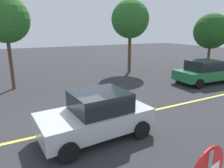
{
  "coord_description": "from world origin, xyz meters",
  "views": [
    {
      "loc": [
        -2.45,
        -7.11,
        3.72
      ],
      "look_at": [
        1.73,
        0.76,
        1.36
      ],
      "focal_mm": 32.85,
      "sensor_mm": 36.0,
      "label": 1
    }
  ],
  "objects": [
    {
      "name": "car_silver_mid_road",
      "position": [
        0.2,
        -0.94,
        0.82
      ],
      "size": [
        4.01,
        2.3,
        1.64
      ],
      "color": "#B7BABF",
      "rests_on": "ground_plane"
    },
    {
      "name": "tree_right_verge",
      "position": [
        -2.08,
        7.2,
        4.33
      ],
      "size": [
        2.86,
        2.86,
        5.78
      ],
      "color": "#513823",
      "rests_on": "ground_plane"
    },
    {
      "name": "tree_centre_verge",
      "position": [
        15.92,
        6.64,
        3.58
      ],
      "size": [
        3.41,
        3.41,
        5.29
      ],
      "color": "#513823",
      "rests_on": "ground_plane"
    },
    {
      "name": "ground_plane",
      "position": [
        0.0,
        0.0,
        0.0
      ],
      "size": [
        80.0,
        80.0,
        0.0
      ],
      "primitive_type": "plane",
      "color": "#2D2D30"
    },
    {
      "name": "lane_marking_centre",
      "position": [
        3.0,
        0.0,
        0.01
      ],
      "size": [
        28.0,
        0.16,
        0.01
      ],
      "primitive_type": "cube",
      "color": "#E0D14C"
    },
    {
      "name": "car_green_near_curb",
      "position": [
        10.16,
        2.44,
        0.82
      ],
      "size": [
        4.65,
        2.35,
        1.64
      ],
      "color": "#236B3D",
      "rests_on": "ground_plane"
    },
    {
      "name": "tree_left_verge",
      "position": [
        7.57,
        8.43,
        4.59
      ],
      "size": [
        3.25,
        3.25,
        6.23
      ],
      "color": "#513823",
      "rests_on": "ground_plane"
    }
  ]
}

